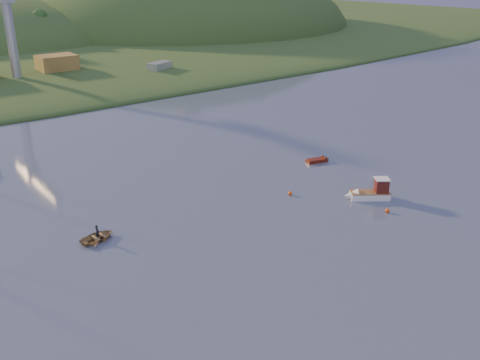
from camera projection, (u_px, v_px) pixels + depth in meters
hill_right at (186, 32)px, 232.70m from camera, size 150.00×130.00×60.00m
wharf at (29, 81)px, 127.58m from camera, size 42.00×16.00×2.40m
shed_east at (57, 63)px, 132.40m from camera, size 9.00×7.00×4.00m
dock_crane at (9, 13)px, 117.29m from camera, size 3.20×28.00×20.30m
fishing_boat at (367, 193)px, 65.78m from camera, size 5.55×4.68×3.57m
canoe at (98, 237)px, 55.89m from camera, size 4.28×3.42×0.79m
paddler at (97, 234)px, 55.76m from camera, size 0.47×0.62×1.53m
red_tender at (321, 160)px, 78.61m from camera, size 3.87×2.11×1.25m
work_vessel at (160, 72)px, 137.05m from camera, size 16.63×11.34×4.04m
buoy_0 at (387, 211)px, 62.26m from camera, size 0.50×0.50×0.50m
buoy_1 at (290, 193)px, 67.02m from camera, size 0.50×0.50×0.50m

